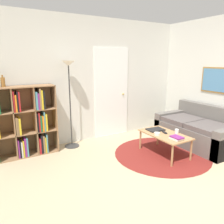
{
  "coord_description": "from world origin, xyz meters",
  "views": [
    {
      "loc": [
        -2.02,
        -1.83,
        1.73
      ],
      "look_at": [
        -0.16,
        1.34,
        0.85
      ],
      "focal_mm": 35.0,
      "sensor_mm": 36.0,
      "label": 1
    }
  ],
  "objects": [
    {
      "name": "wall_back",
      "position": [
        0.02,
        2.46,
        1.29
      ],
      "size": [
        7.36,
        0.11,
        2.6
      ],
      "color": "silver",
      "rests_on": "ground_plane"
    },
    {
      "name": "rug",
      "position": [
        0.72,
        0.99,
        0.0
      ],
      "size": [
        1.76,
        1.76,
        0.01
      ],
      "color": "maroon",
      "rests_on": "ground_plane"
    },
    {
      "name": "remote",
      "position": [
        0.78,
        1.01,
        0.41
      ],
      "size": [
        0.08,
        0.15,
        0.02
      ],
      "color": "black",
      "rests_on": "coffee_table"
    },
    {
      "name": "floor_lamp",
      "position": [
        -0.61,
        2.21,
        1.33
      ],
      "size": [
        0.29,
        0.29,
        1.72
      ],
      "color": "#333333",
      "rests_on": "ground_plane"
    },
    {
      "name": "bottle_right",
      "position": [
        -1.74,
        2.27,
        1.37
      ],
      "size": [
        0.07,
        0.07,
        0.2
      ],
      "color": "olive",
      "rests_on": "bookshelf"
    },
    {
      "name": "cup",
      "position": [
        0.94,
        0.87,
        0.45
      ],
      "size": [
        0.07,
        0.07,
        0.08
      ],
      "color": "white",
      "rests_on": "coffee_table"
    },
    {
      "name": "wall_right",
      "position": [
        2.21,
        1.22,
        1.3
      ],
      "size": [
        0.08,
        5.44,
        2.6
      ],
      "color": "silver",
      "rests_on": "ground_plane"
    },
    {
      "name": "book_stack_on_table",
      "position": [
        0.71,
        0.65,
        0.43
      ],
      "size": [
        0.17,
        0.22,
        0.06
      ],
      "color": "silver",
      "rests_on": "coffee_table"
    },
    {
      "name": "ground_plane",
      "position": [
        0.0,
        0.0,
        0.0
      ],
      "size": [
        14.0,
        14.0,
        0.0
      ],
      "primitive_type": "plane",
      "color": "tan"
    },
    {
      "name": "couch",
      "position": [
        1.77,
        1.02,
        0.28
      ],
      "size": [
        0.92,
        1.63,
        0.79
      ],
      "color": "#66605B",
      "rests_on": "ground_plane"
    },
    {
      "name": "bowl",
      "position": [
        0.57,
        0.98,
        0.43
      ],
      "size": [
        0.1,
        0.1,
        0.05
      ],
      "color": "silver",
      "rests_on": "coffee_table"
    },
    {
      "name": "laptop",
      "position": [
        0.75,
        1.23,
        0.41
      ],
      "size": [
        0.33,
        0.26,
        0.02
      ],
      "color": "black",
      "rests_on": "coffee_table"
    },
    {
      "name": "bookshelf",
      "position": [
        -1.5,
        2.25,
        0.63
      ],
      "size": [
        1.12,
        0.34,
        1.28
      ],
      "color": "#936B47",
      "rests_on": "ground_plane"
    },
    {
      "name": "coffee_table",
      "position": [
        0.75,
        0.97,
        0.36
      ],
      "size": [
        0.54,
        0.93,
        0.4
      ],
      "color": "#AD7F51",
      "rests_on": "ground_plane"
    }
  ]
}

